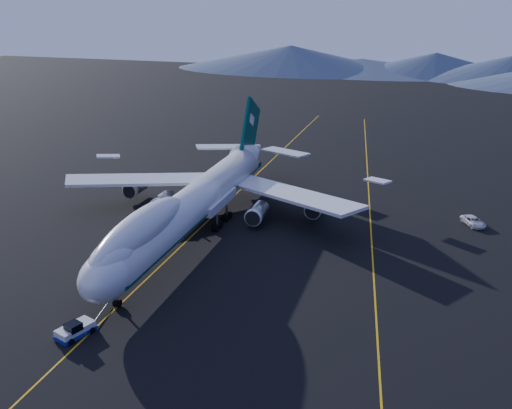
% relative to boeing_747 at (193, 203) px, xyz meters
% --- Properties ---
extents(ground, '(500.00, 500.00, 0.00)m').
position_rel_boeing_747_xyz_m(ground, '(-0.00, -0.03, -5.81)').
color(ground, black).
rests_on(ground, ground).
extents(taxiway_line_main, '(0.25, 220.00, 0.01)m').
position_rel_boeing_747_xyz_m(taxiway_line_main, '(-0.00, -0.03, -5.80)').
color(taxiway_line_main, '#E0A30D').
rests_on(taxiway_line_main, ground).
extents(taxiway_line_side, '(28.08, 198.09, 0.01)m').
position_rel_boeing_747_xyz_m(taxiway_line_side, '(30.00, 9.97, -5.80)').
color(taxiway_line_side, '#E0A30D').
rests_on(taxiway_line_side, ground).
extents(boeing_747, '(59.62, 72.43, 19.37)m').
position_rel_boeing_747_xyz_m(boeing_747, '(0.00, 0.00, 0.00)').
color(boeing_747, silver).
rests_on(boeing_747, ground).
extents(pushback_tug, '(3.94, 5.40, 2.12)m').
position_rel_boeing_747_xyz_m(pushback_tug, '(-1.37, -34.26, -5.15)').
color(pushback_tug, silver).
rests_on(pushback_tug, ground).
extents(service_van, '(4.98, 6.14, 1.55)m').
position_rel_boeing_747_xyz_m(service_van, '(47.56, 19.01, -5.04)').
color(service_van, silver).
rests_on(service_van, ground).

